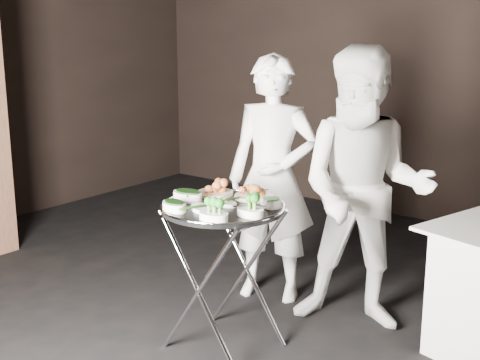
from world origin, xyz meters
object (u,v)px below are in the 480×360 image
Objects in this scene: serving_tray at (223,207)px; waiter_right at (364,191)px; tray_stand at (223,270)px; waiter_left at (273,179)px.

serving_tray is 0.87m from waiter_right.
tray_stand is 0.87m from waiter_left.
waiter_left is 0.68m from waiter_right.
waiter_left reaches higher than tray_stand.
serving_tray reaches higher than tray_stand.
waiter_left is at bearing 155.70° from waiter_right.
tray_stand is at bearing -94.46° from waiter_left.
tray_stand is 1.20× the size of serving_tray.
serving_tray is 0.41× the size of waiter_right.
waiter_right is at bearing -22.22° from waiter_left.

